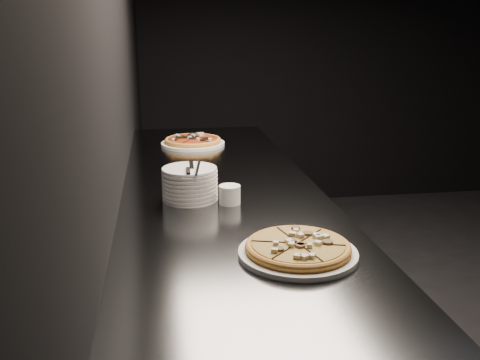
{
  "coord_description": "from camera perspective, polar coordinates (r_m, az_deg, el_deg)",
  "views": [
    {
      "loc": [
        -2.35,
        -1.97,
        1.52
      ],
      "look_at": [
        -2.08,
        -0.18,
        0.99
      ],
      "focal_mm": 40.0,
      "sensor_mm": 36.0,
      "label": 1
    }
  ],
  "objects": [
    {
      "name": "wall_left",
      "position": [
        1.97,
        -13.27,
        12.39
      ],
      "size": [
        0.02,
        5.0,
        2.8
      ],
      "primitive_type": "cube",
      "color": "black",
      "rests_on": "floor"
    },
    {
      "name": "wall_back",
      "position": [
        5.05,
        19.68,
        13.95
      ],
      "size": [
        5.0,
        0.02,
        2.8
      ],
      "primitive_type": "cube",
      "color": "black",
      "rests_on": "floor"
    },
    {
      "name": "counter",
      "position": [
        2.24,
        -2.01,
        -11.91
      ],
      "size": [
        0.74,
        2.44,
        0.92
      ],
      "color": "#595C60",
      "rests_on": "floor"
    },
    {
      "name": "pizza_mushroom",
      "position": [
        1.45,
        6.2,
        -7.34
      ],
      "size": [
        0.35,
        0.35,
        0.04
      ],
      "rotation": [
        0.0,
        0.0,
        -0.28
      ],
      "color": "white",
      "rests_on": "counter"
    },
    {
      "name": "pizza_tomato",
      "position": [
        2.77,
        -5.05,
        4.13
      ],
      "size": [
        0.33,
        0.33,
        0.04
      ],
      "rotation": [
        0.0,
        0.0,
        0.07
      ],
      "color": "white",
      "rests_on": "counter"
    },
    {
      "name": "plate_stack",
      "position": [
        1.9,
        -5.37,
        -0.39
      ],
      "size": [
        0.19,
        0.19,
        0.12
      ],
      "color": "white",
      "rests_on": "counter"
    },
    {
      "name": "cutlery",
      "position": [
        1.87,
        -5.15,
        1.27
      ],
      "size": [
        0.08,
        0.2,
        0.01
      ],
      "rotation": [
        0.0,
        0.0,
        -0.03
      ],
      "color": "silver",
      "rests_on": "plate_stack"
    },
    {
      "name": "ramekin",
      "position": [
        1.85,
        -1.11,
        -1.51
      ],
      "size": [
        0.07,
        0.07,
        0.07
      ],
      "color": "white",
      "rests_on": "counter"
    }
  ]
}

